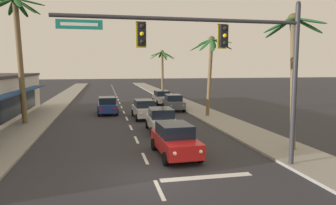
{
  "coord_description": "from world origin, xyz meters",
  "views": [
    {
      "loc": [
        -1.97,
        -12.54,
        4.63
      ],
      "look_at": [
        2.34,
        8.0,
        2.2
      ],
      "focal_mm": 32.88,
      "sensor_mm": 36.0,
      "label": 1
    }
  ],
  "objects_px": {
    "traffic_signal_mast": "(229,53)",
    "palm_left_second": "(18,38)",
    "palm_right_nearest": "(293,50)",
    "palm_right_second": "(211,58)",
    "sedan_lead_at_stop_bar": "(175,140)",
    "sedan_parked_nearest_kerb": "(162,97)",
    "sedan_oncoming_far": "(107,105)",
    "sedan_fifth_in_queue": "(144,109)",
    "sedan_third_in_queue": "(161,120)",
    "palm_right_farthest": "(162,63)",
    "sedan_parked_mid_kerb": "(173,102)"
  },
  "relations": [
    {
      "from": "palm_right_second",
      "to": "sedan_fifth_in_queue",
      "type": "bearing_deg",
      "value": 175.42
    },
    {
      "from": "traffic_signal_mast",
      "to": "sedan_parked_mid_kerb",
      "type": "height_order",
      "value": "traffic_signal_mast"
    },
    {
      "from": "palm_right_farthest",
      "to": "palm_left_second",
      "type": "bearing_deg",
      "value": -122.72
    },
    {
      "from": "sedan_lead_at_stop_bar",
      "to": "sedan_oncoming_far",
      "type": "xyz_separation_m",
      "value": [
        -3.28,
        15.53,
        0.0
      ]
    },
    {
      "from": "sedan_third_in_queue",
      "to": "palm_right_farthest",
      "type": "relative_size",
      "value": 0.6
    },
    {
      "from": "traffic_signal_mast",
      "to": "palm_left_second",
      "type": "distance_m",
      "value": 18.08
    },
    {
      "from": "sedan_third_in_queue",
      "to": "palm_right_nearest",
      "type": "relative_size",
      "value": 0.6
    },
    {
      "from": "traffic_signal_mast",
      "to": "palm_right_second",
      "type": "bearing_deg",
      "value": 73.29
    },
    {
      "from": "sedan_third_in_queue",
      "to": "sedan_oncoming_far",
      "type": "distance_m",
      "value": 10.18
    },
    {
      "from": "traffic_signal_mast",
      "to": "palm_right_nearest",
      "type": "relative_size",
      "value": 1.42
    },
    {
      "from": "sedan_fifth_in_queue",
      "to": "sedan_parked_nearest_kerb",
      "type": "xyz_separation_m",
      "value": [
        3.58,
        10.26,
        0.0
      ]
    },
    {
      "from": "traffic_signal_mast",
      "to": "palm_right_second",
      "type": "xyz_separation_m",
      "value": [
        4.35,
        14.48,
        0.24
      ]
    },
    {
      "from": "palm_left_second",
      "to": "palm_right_nearest",
      "type": "bearing_deg",
      "value": -34.91
    },
    {
      "from": "sedan_parked_nearest_kerb",
      "to": "palm_right_second",
      "type": "bearing_deg",
      "value": -76.89
    },
    {
      "from": "sedan_lead_at_stop_bar",
      "to": "palm_left_second",
      "type": "height_order",
      "value": "palm_left_second"
    },
    {
      "from": "sedan_lead_at_stop_bar",
      "to": "sedan_parked_nearest_kerb",
      "type": "xyz_separation_m",
      "value": [
        3.54,
        22.34,
        0.0
      ]
    },
    {
      "from": "palm_right_nearest",
      "to": "sedan_parked_nearest_kerb",
      "type": "bearing_deg",
      "value": 96.83
    },
    {
      "from": "sedan_fifth_in_queue",
      "to": "traffic_signal_mast",
      "type": "bearing_deg",
      "value": -83.37
    },
    {
      "from": "sedan_third_in_queue",
      "to": "palm_right_nearest",
      "type": "distance_m",
      "value": 10.0
    },
    {
      "from": "sedan_oncoming_far",
      "to": "sedan_parked_mid_kerb",
      "type": "relative_size",
      "value": 0.99
    },
    {
      "from": "traffic_signal_mast",
      "to": "sedan_third_in_queue",
      "type": "distance_m",
      "value": 10.03
    },
    {
      "from": "traffic_signal_mast",
      "to": "palm_right_second",
      "type": "height_order",
      "value": "traffic_signal_mast"
    },
    {
      "from": "palm_right_nearest",
      "to": "palm_right_second",
      "type": "distance_m",
      "value": 12.16
    },
    {
      "from": "sedan_parked_mid_kerb",
      "to": "palm_right_farthest",
      "type": "height_order",
      "value": "palm_right_farthest"
    },
    {
      "from": "sedan_oncoming_far",
      "to": "sedan_parked_nearest_kerb",
      "type": "distance_m",
      "value": 9.63
    },
    {
      "from": "traffic_signal_mast",
      "to": "sedan_parked_mid_kerb",
      "type": "xyz_separation_m",
      "value": [
        2.03,
        19.58,
        -4.38
      ]
    },
    {
      "from": "sedan_fifth_in_queue",
      "to": "palm_right_nearest",
      "type": "height_order",
      "value": "palm_right_nearest"
    },
    {
      "from": "sedan_third_in_queue",
      "to": "palm_right_nearest",
      "type": "height_order",
      "value": "palm_right_nearest"
    },
    {
      "from": "sedan_lead_at_stop_bar",
      "to": "palm_right_nearest",
      "type": "bearing_deg",
      "value": -5.07
    },
    {
      "from": "sedan_lead_at_stop_bar",
      "to": "sedan_parked_nearest_kerb",
      "type": "relative_size",
      "value": 1.01
    },
    {
      "from": "palm_left_second",
      "to": "palm_right_second",
      "type": "relative_size",
      "value": 1.36
    },
    {
      "from": "sedan_third_in_queue",
      "to": "palm_right_second",
      "type": "relative_size",
      "value": 0.6
    },
    {
      "from": "sedan_third_in_queue",
      "to": "palm_right_second",
      "type": "bearing_deg",
      "value": 44.54
    },
    {
      "from": "sedan_oncoming_far",
      "to": "sedan_parked_mid_kerb",
      "type": "bearing_deg",
      "value": 9.38
    },
    {
      "from": "sedan_lead_at_stop_bar",
      "to": "sedan_parked_nearest_kerb",
      "type": "height_order",
      "value": "same"
    },
    {
      "from": "sedan_fifth_in_queue",
      "to": "palm_right_nearest",
      "type": "relative_size",
      "value": 0.6
    },
    {
      "from": "sedan_third_in_queue",
      "to": "sedan_parked_nearest_kerb",
      "type": "bearing_deg",
      "value": 79.09
    },
    {
      "from": "sedan_oncoming_far",
      "to": "palm_right_nearest",
      "type": "xyz_separation_m",
      "value": [
        9.56,
        -16.09,
        4.67
      ]
    },
    {
      "from": "traffic_signal_mast",
      "to": "sedan_parked_mid_kerb",
      "type": "distance_m",
      "value": 20.16
    },
    {
      "from": "sedan_parked_nearest_kerb",
      "to": "palm_right_farthest",
      "type": "height_order",
      "value": "palm_right_farthest"
    },
    {
      "from": "sedan_lead_at_stop_bar",
      "to": "palm_right_farthest",
      "type": "xyz_separation_m",
      "value": [
        6.15,
        35.94,
        4.46
      ]
    },
    {
      "from": "traffic_signal_mast",
      "to": "sedan_oncoming_far",
      "type": "relative_size",
      "value": 2.35
    },
    {
      "from": "traffic_signal_mast",
      "to": "sedan_fifth_in_queue",
      "type": "height_order",
      "value": "traffic_signal_mast"
    },
    {
      "from": "sedan_fifth_in_queue",
      "to": "sedan_lead_at_stop_bar",
      "type": "bearing_deg",
      "value": -89.79
    },
    {
      "from": "palm_left_second",
      "to": "palm_right_farthest",
      "type": "xyz_separation_m",
      "value": [
        16.15,
        25.14,
        -1.55
      ]
    },
    {
      "from": "palm_right_nearest",
      "to": "palm_right_farthest",
      "type": "bearing_deg",
      "value": 90.2
    },
    {
      "from": "traffic_signal_mast",
      "to": "sedan_parked_nearest_kerb",
      "type": "distance_m",
      "value": 25.67
    },
    {
      "from": "palm_right_nearest",
      "to": "palm_right_second",
      "type": "xyz_separation_m",
      "value": [
        -0.24,
        12.15,
        -0.05
      ]
    },
    {
      "from": "sedan_parked_nearest_kerb",
      "to": "palm_right_second",
      "type": "xyz_separation_m",
      "value": [
        2.5,
        -10.74,
        4.62
      ]
    },
    {
      "from": "traffic_signal_mast",
      "to": "sedan_third_in_queue",
      "type": "xyz_separation_m",
      "value": [
        -1.3,
        8.93,
        -4.38
      ]
    }
  ]
}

